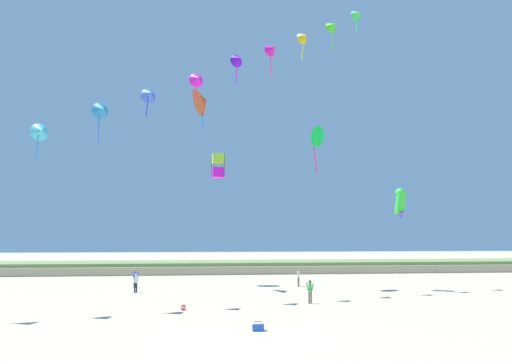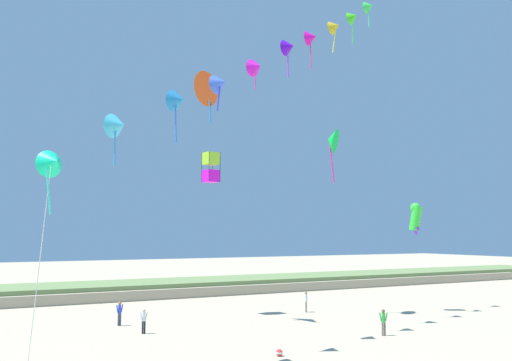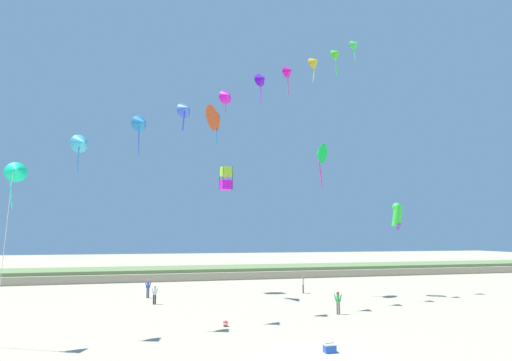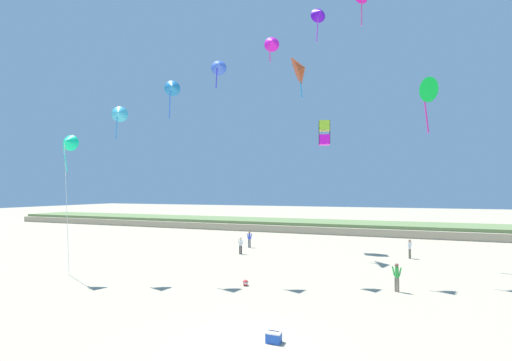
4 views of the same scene
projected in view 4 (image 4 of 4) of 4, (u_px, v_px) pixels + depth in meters
ground_plane at (239, 352)px, 12.32m from camera, size 240.00×240.00×0.00m
dune_ridge at (347, 227)px, 49.24m from camera, size 120.00×9.52×1.40m
person_near_left at (241, 244)px, 31.62m from camera, size 0.55×0.21×1.57m
person_near_right at (410, 247)px, 29.56m from camera, size 0.40×0.51×1.65m
person_mid_center at (397, 275)px, 19.76m from camera, size 0.56×0.28×1.64m
person_far_left at (249, 238)px, 35.38m from camera, size 0.57×0.27×1.66m
kite_banner_string at (294, 28)px, 24.86m from camera, size 29.17×15.01×27.15m
large_kite_mid_trail at (324, 133)px, 34.62m from camera, size 1.29×1.29×2.41m
large_kite_high_solo at (301, 69)px, 32.13m from camera, size 2.39×3.04×4.14m
large_kite_outer_drift at (426, 90)px, 27.53m from camera, size 2.20×2.12×4.57m
beach_cooler at (274, 337)px, 13.12m from camera, size 0.58×0.41×0.46m
beach_ball at (245, 283)px, 21.03m from camera, size 0.36×0.36×0.36m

